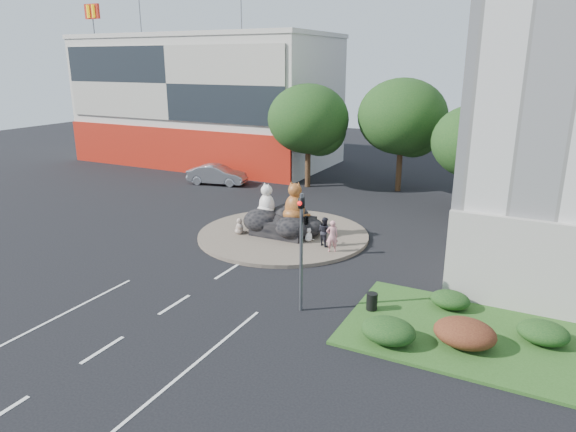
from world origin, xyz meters
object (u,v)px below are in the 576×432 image
(pedestrian_pink, at_px, (332,236))
(pedestrian_dark, at_px, (325,231))
(kitten_white, at_px, (309,234))
(parked_car, at_px, (217,175))
(litter_bin, at_px, (372,301))
(cat_white, at_px, (267,199))
(cat_tabby, at_px, (295,201))
(kitten_calico, at_px, (239,225))

(pedestrian_pink, xyz_separation_m, pedestrian_dark, (-0.71, 0.67, -0.05))
(kitten_white, height_order, parked_car, parked_car)
(pedestrian_dark, bearing_deg, kitten_white, 13.62)
(pedestrian_pink, xyz_separation_m, litter_bin, (3.95, -5.30, -0.58))
(cat_white, relative_size, kitten_white, 2.49)
(cat_tabby, bearing_deg, parked_car, 144.59)
(cat_white, relative_size, kitten_calico, 2.02)
(cat_tabby, distance_m, litter_bin, 9.85)
(cat_tabby, height_order, pedestrian_dark, cat_tabby)
(kitten_calico, bearing_deg, pedestrian_dark, 35.81)
(pedestrian_dark, xyz_separation_m, litter_bin, (4.67, -5.97, -0.53))
(cat_tabby, height_order, kitten_white, cat_tabby)
(pedestrian_pink, xyz_separation_m, parked_car, (-14.83, 10.86, -0.25))
(parked_car, bearing_deg, kitten_calico, -152.22)
(litter_bin, bearing_deg, pedestrian_pink, 126.72)
(kitten_calico, xyz_separation_m, pedestrian_dark, (5.25, 0.38, 0.32))
(cat_white, distance_m, kitten_calico, 2.23)
(kitten_white, relative_size, parked_car, 0.16)
(cat_white, height_order, kitten_calico, cat_white)
(kitten_white, distance_m, pedestrian_pink, 2.07)
(cat_white, bearing_deg, cat_tabby, 23.56)
(cat_white, bearing_deg, parked_car, 164.39)
(kitten_white, height_order, pedestrian_dark, pedestrian_dark)
(kitten_white, xyz_separation_m, pedestrian_dark, (1.08, -0.26, 0.41))
(kitten_white, bearing_deg, kitten_calico, 135.32)
(cat_white, height_order, litter_bin, cat_white)
(parked_car, relative_size, litter_bin, 6.87)
(cat_white, distance_m, pedestrian_pink, 5.24)
(pedestrian_dark, relative_size, litter_bin, 2.26)
(cat_white, xyz_separation_m, litter_bin, (8.82, -6.93, -1.61))
(kitten_calico, bearing_deg, cat_tabby, 53.72)
(kitten_calico, xyz_separation_m, parked_car, (-8.87, 10.57, 0.12))
(parked_car, bearing_deg, cat_white, -145.02)
(pedestrian_dark, xyz_separation_m, parked_car, (-14.12, 10.20, -0.20))
(cat_tabby, bearing_deg, cat_white, 179.13)
(parked_car, distance_m, litter_bin, 24.78)
(cat_white, height_order, parked_car, cat_white)
(cat_tabby, bearing_deg, kitten_white, -24.02)
(kitten_calico, distance_m, parked_car, 13.80)
(cat_tabby, distance_m, pedestrian_pink, 3.52)
(cat_white, xyz_separation_m, kitten_white, (3.08, -0.71, -1.49))
(cat_tabby, bearing_deg, pedestrian_pink, -24.37)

